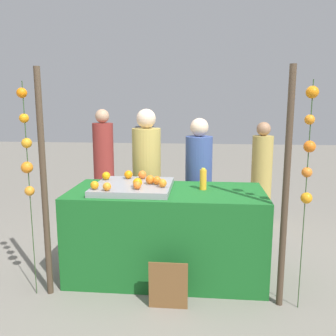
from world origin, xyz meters
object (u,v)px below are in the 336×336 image
Objects in this scene: juice_bottle at (203,179)px; orange_1 at (106,176)px; vendor_left at (147,184)px; stall_counter at (167,233)px; orange_0 at (138,183)px; chalkboard_sign at (168,286)px; vendor_right at (198,189)px.

orange_1 is at bearing 174.72° from juice_bottle.
orange_1 is at bearing -121.59° from vendor_left.
stall_counter is at bearing -169.76° from juice_bottle.
stall_counter is 8.81× the size of juice_bottle.
orange_0 is 0.21× the size of chalkboard_sign.
chalkboard_sign is 1.50m from vendor_right.
vendor_right is (0.97, 0.59, -0.26)m from orange_1.
juice_bottle is at bearing 18.33° from orange_0.
juice_bottle reaches higher than stall_counter.
stall_counter is 0.87m from vendor_right.
juice_bottle reaches higher than orange_1.
vendor_right reaches higher than stall_counter.
vendor_right reaches higher than juice_bottle.
orange_0 is 1.00m from chalkboard_sign.
stall_counter is at bearing 96.87° from chalkboard_sign.
stall_counter is 22.65× the size of orange_1.
chalkboard_sign is at bearing -47.09° from orange_1.
orange_1 is 0.05× the size of vendor_right.
vendor_right is at bearing 67.55° from stall_counter.
vendor_left reaches higher than vendor_right.
orange_1 is 0.20× the size of chalkboard_sign.
chalkboard_sign is 0.27× the size of vendor_right.
orange_0 is at bearing -151.81° from stall_counter.
vendor_right is (0.58, 0.90, -0.27)m from orange_0.
orange_0 is at bearing -161.67° from juice_bottle.
vendor_right is (-0.05, 0.69, -0.27)m from juice_bottle.
vendor_right is at bearing 2.64° from vendor_left.
orange_0 is (-0.27, -0.14, 0.56)m from stall_counter.
chalkboard_sign is at bearing -112.47° from juice_bottle.
stall_counter is 1.23× the size of vendor_right.
chalkboard_sign is 0.26× the size of vendor_left.
stall_counter is 0.86m from vendor_left.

